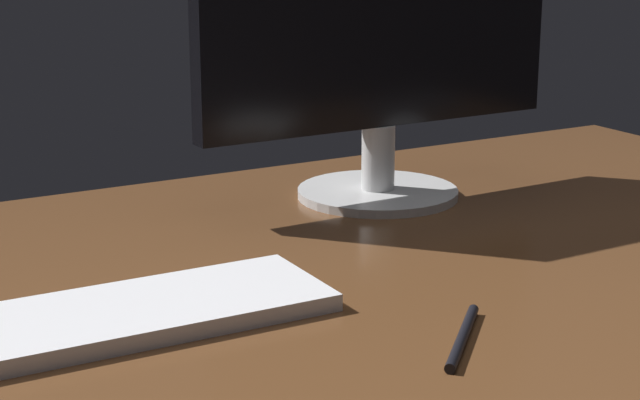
# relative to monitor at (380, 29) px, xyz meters

# --- Properties ---
(desk) EXTENTS (1.40, 0.84, 0.02)m
(desk) POSITION_rel_monitor_xyz_m (-0.12, -0.21, -0.22)
(desk) COLOR brown
(desk) RESTS_ON ground
(monitor) EXTENTS (0.50, 0.21, 0.39)m
(monitor) POSITION_rel_monitor_xyz_m (0.00, 0.00, 0.00)
(monitor) COLOR silver
(monitor) RESTS_ON desk
(keyboard) EXTENTS (0.41, 0.14, 0.02)m
(keyboard) POSITION_rel_monitor_xyz_m (-0.45, -0.25, -0.21)
(keyboard) COLOR white
(keyboard) RESTS_ON desk
(pen) EXTENTS (0.10, 0.10, 0.01)m
(pen) POSITION_rel_monitor_xyz_m (-0.19, -0.44, -0.21)
(pen) COLOR black
(pen) RESTS_ON desk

